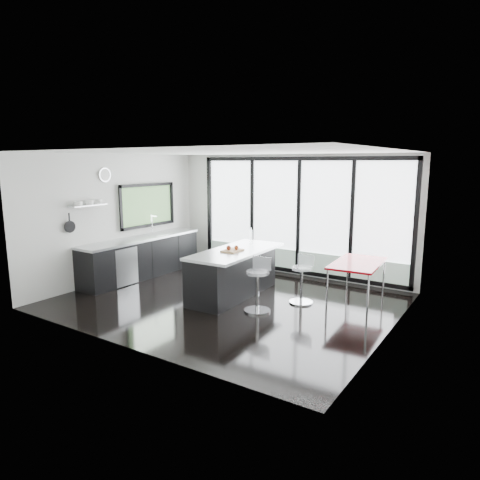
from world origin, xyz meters
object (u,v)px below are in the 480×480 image
Objects in this scene: island at (233,272)px; bar_stool_far at (301,285)px; red_table at (357,282)px; bar_stool_near at (257,291)px.

bar_stool_far is at bearing 13.00° from island.
red_table is at bearing 41.71° from bar_stool_far.
island is at bearing -156.14° from red_table.
island reaches higher than bar_stool_far.
bar_stool_near is at bearing -31.47° from island.
bar_stool_far is (0.45, 0.85, -0.02)m from bar_stool_near.
bar_stool_near is at bearing -114.32° from bar_stool_far.
island reaches higher than red_table.
red_table is at bearing 23.86° from island.
bar_stool_near is at bearing -130.74° from red_table.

